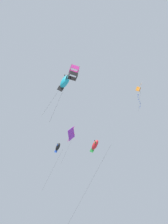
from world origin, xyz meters
The scene contains 6 objects.
kite_diamond_upper_right centered at (-4.53, -2.10, 38.31)m, with size 2.47×1.36×6.20m.
kite_box_near_right centered at (1.85, 7.93, 40.97)m, with size 2.68×2.97×7.12m.
kite_fish_low_drifter centered at (-2.35, 6.33, 33.69)m, with size 4.02×3.42×9.05m.
kite_delta_mid_left centered at (-9.04, 8.36, 42.88)m, with size 1.99×2.27×4.55m.
kite_fish_highest centered at (0.90, 4.47, 42.12)m, with size 3.46×2.58×6.58m.
kite_fish_near_left centered at (-1.14, -0.04, 34.95)m, with size 2.27×1.88×6.33m.
Camera 1 is at (13.12, 25.35, 25.23)m, focal length 36.24 mm.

